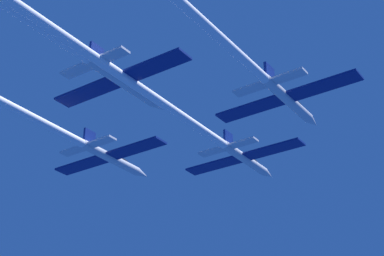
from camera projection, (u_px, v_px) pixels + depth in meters
name	position (u px, v px, depth m)	size (l,w,h in m)	color
jet_lead	(168.00, 107.00, 80.04)	(19.73, 67.05, 3.27)	silver
jet_left_wing	(2.00, 102.00, 76.39)	(19.73, 68.60, 3.27)	silver
jet_right_wing	(206.00, 26.00, 65.04)	(19.73, 65.30, 3.27)	silver
jet_slot	(8.00, 6.00, 62.10)	(19.73, 62.61, 3.27)	silver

